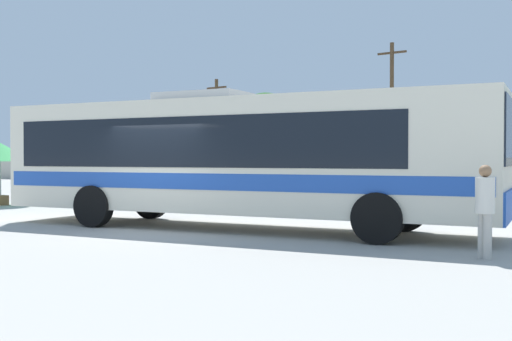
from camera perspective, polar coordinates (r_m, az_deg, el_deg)
The scene contains 12 objects.
ground_plane at distance 23.35m, azimuth 7.18°, elevation -3.10°, with size 300.00×300.00×0.00m, color #A3A099.
perimeter_wall at distance 34.58m, azimuth 15.64°, elevation -0.32°, with size 80.00×0.30×1.74m, color #B2AD9E.
coach_bus_cream_blue at distance 15.33m, azimuth -2.25°, elevation 1.40°, with size 12.56×3.89×3.34m.
attendant_by_bus_door at distance 11.37m, azimuth 20.06°, elevation -3.03°, with size 0.46×0.46×1.61m.
vendor_umbrella_near_gate_green at distance 24.71m, azimuth -22.19°, elevation 1.49°, with size 2.44×2.44×2.28m.
parked_car_leftmost_silver at distance 38.65m, azimuth -8.78°, elevation -0.23°, with size 4.67×2.27×1.54m.
parked_car_second_red at distance 34.30m, azimuth -2.16°, elevation -0.48°, with size 4.67×2.24×1.41m.
parked_car_third_black at distance 31.62m, azimuth 9.56°, elevation -0.57°, with size 4.53×2.15×1.49m.
utility_pole_near at distance 38.07m, azimuth 12.21°, elevation 5.21°, with size 1.80×0.25×8.53m.
utility_pole_far at distance 44.72m, azimuth -3.60°, elevation 3.84°, with size 1.80×0.34×7.32m.
roadside_tree_left at distance 42.86m, azimuth 0.90°, elevation 4.80°, with size 3.99×3.99×6.17m.
roadside_tree_midleft at distance 39.86m, azimuth 15.33°, elevation 3.94°, with size 3.83×3.83×5.34m.
Camera 1 is at (9.83, -11.11, 1.72)m, focal length 44.10 mm.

